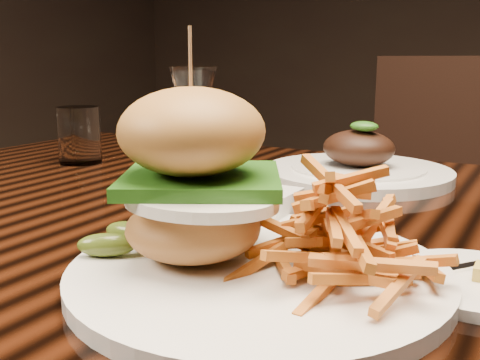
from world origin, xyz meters
The scene contains 8 objects.
dining_table centered at (0.00, 0.00, 0.67)m, with size 1.60×0.90×0.75m.
burger_plate centered at (0.04, -0.24, 0.81)m, with size 0.34×0.34×0.22m.
side_saucer centered at (0.22, -0.16, 0.76)m, with size 0.15×0.15×0.02m.
ramekin centered at (-0.04, -0.08, 0.77)m, with size 0.08×0.08×0.04m, color white.
wine_glass centered at (-0.18, -0.01, 0.89)m, with size 0.07×0.07×0.18m.
water_tumbler centered at (-0.52, 0.10, 0.80)m, with size 0.08×0.08×0.11m, color white.
far_dish centered at (-0.02, 0.22, 0.77)m, with size 0.31×0.31×0.10m.
chair_far centered at (-0.01, 0.89, 0.54)m, with size 0.52×0.52×0.95m.
Camera 1 is at (0.26, -0.66, 0.95)m, focal length 42.00 mm.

